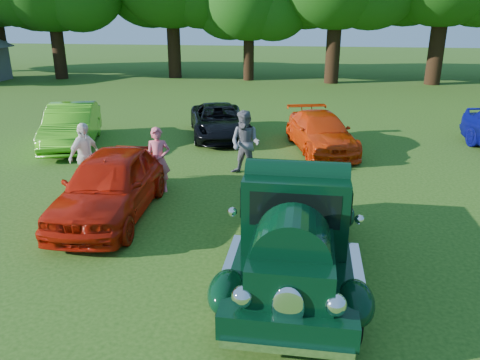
# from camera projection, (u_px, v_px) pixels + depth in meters

# --- Properties ---
(ground) EXTENTS (120.00, 120.00, 0.00)m
(ground) POSITION_uv_depth(u_px,v_px,m) (248.00, 255.00, 9.15)
(ground) COLOR #254D12
(ground) RESTS_ON ground
(hero_pickup) EXTENTS (2.40, 5.16, 2.01)m
(hero_pickup) POSITION_uv_depth(u_px,v_px,m) (295.00, 229.00, 8.26)
(hero_pickup) COLOR black
(hero_pickup) RESTS_ON ground
(red_convertible) EXTENTS (2.07, 4.55, 1.51)m
(red_convertible) POSITION_uv_depth(u_px,v_px,m) (111.00, 184.00, 10.71)
(red_convertible) COLOR #B41707
(red_convertible) RESTS_ON ground
(back_car_lime) EXTENTS (2.85, 4.67, 1.45)m
(back_car_lime) POSITION_uv_depth(u_px,v_px,m) (72.00, 126.00, 16.37)
(back_car_lime) COLOR #45AF17
(back_car_lime) RESTS_ON ground
(back_car_black) EXTENTS (3.15, 4.72, 1.20)m
(back_car_black) POSITION_uv_depth(u_px,v_px,m) (219.00, 121.00, 17.64)
(back_car_black) COLOR black
(back_car_black) RESTS_ON ground
(back_car_orange) EXTENTS (2.83, 4.59, 1.24)m
(back_car_orange) POSITION_uv_depth(u_px,v_px,m) (321.00, 132.00, 15.92)
(back_car_orange) COLOR red
(back_car_orange) RESTS_ON ground
(spectator_pink) EXTENTS (0.71, 0.55, 1.72)m
(spectator_pink) POSITION_uv_depth(u_px,v_px,m) (158.00, 160.00, 12.13)
(spectator_pink) COLOR #E35D6D
(spectator_pink) RESTS_ON ground
(spectator_grey) EXTENTS (1.11, 1.00, 1.89)m
(spectator_grey) POSITION_uv_depth(u_px,v_px,m) (245.00, 144.00, 13.32)
(spectator_grey) COLOR slate
(spectator_grey) RESTS_ON ground
(spectator_white) EXTENTS (0.75, 1.14, 1.80)m
(spectator_white) POSITION_uv_depth(u_px,v_px,m) (85.00, 156.00, 12.30)
(spectator_white) COLOR white
(spectator_white) RESTS_ON ground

